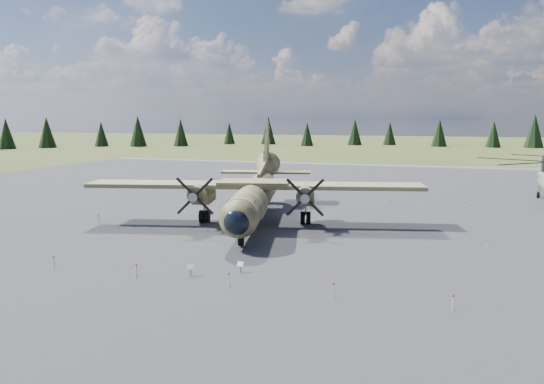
% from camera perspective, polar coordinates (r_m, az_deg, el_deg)
% --- Properties ---
extents(ground, '(500.00, 500.00, 0.00)m').
position_cam_1_polar(ground, '(43.42, -0.19, -4.68)').
color(ground, '#505224').
rests_on(ground, ground).
extents(apron, '(120.00, 120.00, 0.04)m').
position_cam_1_polar(apron, '(52.82, 3.22, -2.41)').
color(apron, slate).
rests_on(apron, ground).
extents(transport_plane, '(29.84, 26.74, 9.89)m').
position_cam_1_polar(transport_plane, '(48.50, -1.81, 0.07)').
color(transport_plane, '#383B20').
rests_on(transport_plane, ground).
extents(info_placard_left, '(0.51, 0.30, 0.75)m').
position_cam_1_polar(info_placard_left, '(32.76, -8.79, -8.08)').
color(info_placard_left, gray).
rests_on(info_placard_left, ground).
extents(info_placard_right, '(0.48, 0.31, 0.70)m').
position_cam_1_polar(info_placard_right, '(33.15, -3.40, -7.87)').
color(info_placard_right, gray).
rests_on(info_placard_right, ground).
extents(barrier_fence, '(33.12, 29.62, 0.85)m').
position_cam_1_polar(barrier_fence, '(43.39, -0.81, -4.00)').
color(barrier_fence, silver).
rests_on(barrier_fence, ground).
extents(treeline, '(308.23, 310.85, 10.97)m').
position_cam_1_polar(treeline, '(43.79, 4.36, 1.79)').
color(treeline, black).
rests_on(treeline, ground).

